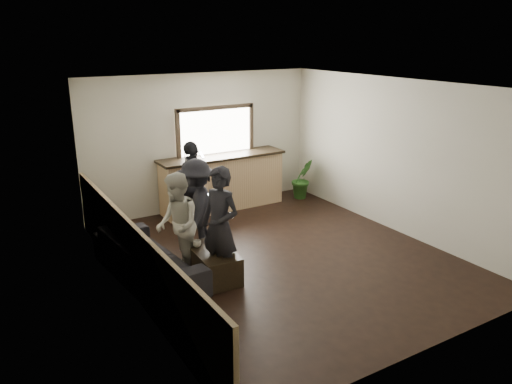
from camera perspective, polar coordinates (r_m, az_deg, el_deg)
ground at (r=8.35m, az=2.92°, el=-7.39°), size 5.00×6.00×0.01m
room_shell at (r=7.47m, az=-1.61°, el=1.62°), size 5.01×6.01×2.80m
bar_counter at (r=10.45m, az=-3.90°, el=1.53°), size 2.70×0.68×2.13m
sofa at (r=7.71m, az=-12.26°, el=-7.31°), size 1.09×2.34×0.66m
coffee_table at (r=7.61m, az=-4.92°, el=-8.19°), size 0.61×1.02×0.44m
cup_a at (r=7.65m, az=-6.76°, el=-5.89°), size 0.15×0.15×0.10m
cup_b at (r=7.40m, az=-3.15°, el=-6.65°), size 0.10×0.10×0.10m
potted_plant at (r=11.19m, az=5.32°, el=1.53°), size 0.51×0.42×0.89m
person_a at (r=7.22m, az=-4.11°, el=-3.93°), size 0.64×0.75×1.76m
person_b at (r=7.57m, az=-8.98°, el=-3.76°), size 0.76×0.89×1.59m
person_c at (r=8.15m, az=-6.76°, el=-1.90°), size 1.08×1.22×1.64m
person_d at (r=9.34m, az=-7.20°, el=0.74°), size 1.06×0.83×1.68m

